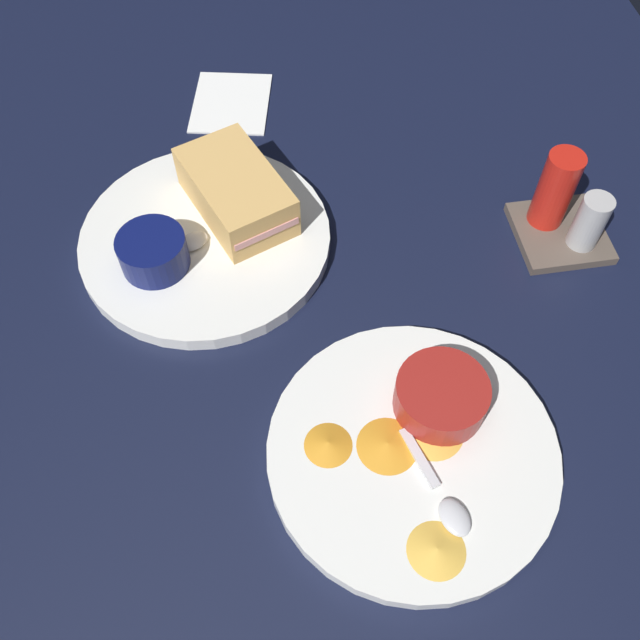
% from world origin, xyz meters
% --- Properties ---
extents(ground_plane, '(1.10, 1.10, 0.03)m').
position_xyz_m(ground_plane, '(0.00, 0.00, -0.01)').
color(ground_plane, black).
extents(plate_sandwich_main, '(0.25, 0.25, 0.02)m').
position_xyz_m(plate_sandwich_main, '(-0.01, -0.05, 0.01)').
color(plate_sandwich_main, white).
rests_on(plate_sandwich_main, ground_plane).
extents(sandwich_half_near, '(0.15, 0.12, 0.05)m').
position_xyz_m(sandwich_half_near, '(-0.04, -0.02, 0.04)').
color(sandwich_half_near, tan).
rests_on(sandwich_half_near, plate_sandwich_main).
extents(ramekin_dark_sauce, '(0.07, 0.07, 0.04)m').
position_xyz_m(ramekin_dark_sauce, '(0.02, -0.10, 0.03)').
color(ramekin_dark_sauce, '#0C144C').
rests_on(ramekin_dark_sauce, plate_sandwich_main).
extents(spoon_by_dark_ramekin, '(0.06, 0.10, 0.01)m').
position_xyz_m(spoon_by_dark_ramekin, '(-0.00, -0.05, 0.02)').
color(spoon_by_dark_ramekin, silver).
rests_on(spoon_by_dark_ramekin, plate_sandwich_main).
extents(plate_chips_companion, '(0.24, 0.24, 0.02)m').
position_xyz_m(plate_chips_companion, '(0.25, 0.10, 0.01)').
color(plate_chips_companion, white).
rests_on(plate_chips_companion, ground_plane).
extents(ramekin_light_gravy, '(0.08, 0.08, 0.03)m').
position_xyz_m(ramekin_light_gravy, '(0.21, 0.13, 0.03)').
color(ramekin_light_gravy, maroon).
rests_on(ramekin_light_gravy, plate_chips_companion).
extents(spoon_by_gravy_ramekin, '(0.10, 0.04, 0.01)m').
position_xyz_m(spoon_by_gravy_ramekin, '(0.30, 0.12, 0.02)').
color(spoon_by_gravy_ramekin, silver).
rests_on(spoon_by_gravy_ramekin, plate_chips_companion).
extents(plantain_chip_scatter, '(0.16, 0.15, 0.01)m').
position_xyz_m(plantain_chip_scatter, '(0.26, 0.09, 0.02)').
color(plantain_chip_scatter, gold).
rests_on(plantain_chip_scatter, plate_chips_companion).
extents(condiment_caddy, '(0.09, 0.09, 0.10)m').
position_xyz_m(condiment_caddy, '(0.03, 0.31, 0.03)').
color(condiment_caddy, brown).
rests_on(condiment_caddy, ground_plane).
extents(paper_napkin_folded, '(0.13, 0.11, 0.00)m').
position_xyz_m(paper_napkin_folded, '(-0.23, -0.01, 0.00)').
color(paper_napkin_folded, white).
rests_on(paper_napkin_folded, ground_plane).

